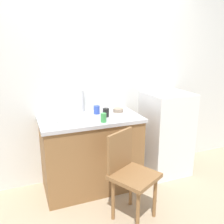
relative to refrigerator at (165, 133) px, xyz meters
The scene contains 12 objects.
ground_plane 1.20m from the refrigerator, 141.45° to the right, with size 8.00×8.00×0.00m, color tan.
back_wall 1.20m from the refrigerator, 158.25° to the left, with size 4.80×0.10×2.68m, color silver.
cabinet_base 1.06m from the refrigerator, behind, with size 1.12×0.60×0.86m, color olive.
countertop 1.10m from the refrigerator, behind, with size 1.16×0.64×0.04m, color #B7B7BC.
faucet 1.19m from the refrigerator, 167.64° to the left, with size 0.02×0.02×0.27m, color #B7B7BC.
refrigerator is the anchor object (origin of this frame).
chair 1.09m from the refrigerator, 141.96° to the right, with size 0.54×0.54×0.89m.
dish_tray 1.36m from the refrigerator, behind, with size 0.28×0.20×0.05m, color white.
terracotta_bowl 0.76m from the refrigerator, behind, with size 0.12×0.12×0.04m, color gray.
cup_blue 1.02m from the refrigerator, behind, with size 0.07×0.07×0.10m, color blue.
cup_black 0.96m from the refrigerator, behind, with size 0.07×0.07×0.10m, color black.
cup_green 1.07m from the refrigerator, 166.06° to the right, with size 0.06×0.06×0.10m, color green.
Camera 1 is at (-0.97, -1.94, 1.71)m, focal length 39.06 mm.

